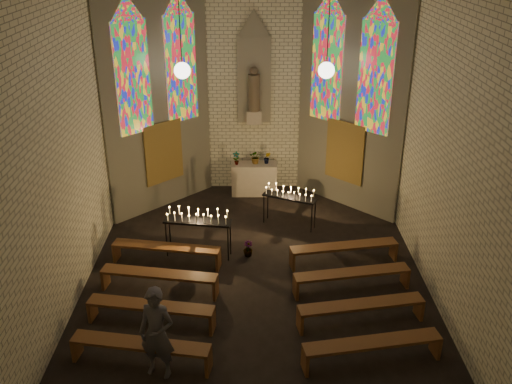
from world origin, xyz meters
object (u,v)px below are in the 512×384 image
altar (254,179)px  aisle_flower_pot (248,249)px  votive_stand_left (198,218)px  votive_stand_right (290,195)px  visitor (157,333)px

altar → aisle_flower_pot: size_ratio=3.35×
altar → votive_stand_left: 4.04m
votive_stand_right → visitor: visitor is taller
votive_stand_left → aisle_flower_pot: bearing=6.2°
altar → votive_stand_right: bearing=-65.8°
altar → visitor: 8.21m
visitor → altar: bearing=93.0°
altar → votive_stand_left: votive_stand_left is taller
aisle_flower_pot → visitor: visitor is taller
votive_stand_left → visitor: bearing=-86.5°
altar → votive_stand_left: bearing=-111.0°
altar → aisle_flower_pot: 3.80m
aisle_flower_pot → votive_stand_left: (-1.25, 0.05, 0.85)m
aisle_flower_pot → votive_stand_left: votive_stand_left is taller
altar → votive_stand_left: size_ratio=0.81×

